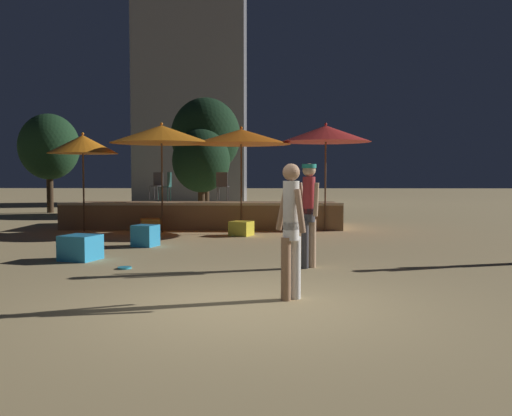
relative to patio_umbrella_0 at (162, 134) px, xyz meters
name	(u,v)px	position (x,y,z in m)	size (l,w,h in m)	color
ground_plane	(246,306)	(2.77, -9.02, -2.78)	(120.00, 120.00, 0.00)	tan
wooden_deck	(205,215)	(1.01, 1.86, -2.41)	(8.42, 2.75, 0.82)	olive
patio_umbrella_0	(162,134)	(0.00, 0.00, 0.00)	(2.91, 2.91, 3.12)	brown
patio_umbrella_1	(241,137)	(2.23, 0.48, -0.04)	(2.89, 2.89, 3.04)	brown
patio_umbrella_2	(83,144)	(-2.33, 0.23, -0.27)	(2.01, 2.01, 2.86)	brown
patio_umbrella_3	(326,134)	(4.68, 0.46, 0.04)	(2.62, 2.62, 3.14)	brown
cube_seat_0	(241,228)	(2.30, -0.82, -2.59)	(0.70, 0.70, 0.39)	yellow
cube_seat_1	(80,248)	(-0.59, -5.28, -2.54)	(0.79, 0.79, 0.48)	#2D9EDB
cube_seat_2	(145,236)	(0.20, -3.15, -2.54)	(0.63, 0.63, 0.49)	#2D9EDB
cube_seat_3	(150,226)	(-0.29, -0.31, -2.58)	(0.64, 0.64, 0.41)	orange
person_0	(291,225)	(3.35, -8.66, -1.79)	(0.42, 0.49, 1.80)	white
person_2	(309,208)	(3.76, -6.10, -1.72)	(0.39, 0.44, 1.85)	#3F3F47
bistro_chair_0	(157,183)	(-0.68, 2.68, -1.42)	(0.43, 0.44, 0.90)	#47474C
bistro_chair_1	(222,184)	(1.57, 1.77, -1.42)	(0.40, 0.40, 0.90)	#47474C
bistro_chair_2	(306,184)	(4.18, 1.58, -1.42)	(0.42, 0.42, 0.90)	#47474C
bistro_chair_3	(167,184)	(-0.09, 1.31, -1.42)	(0.40, 0.40, 0.90)	#1E4C47
frisbee_disc	(125,268)	(0.52, -6.28, -2.77)	(0.24, 0.24, 0.03)	#33B2D8
background_tree_0	(206,136)	(0.34, 8.05, 0.48)	(2.93, 2.93, 4.89)	#3D2B1C
background_tree_1	(201,161)	(0.30, 6.80, -0.59)	(2.33, 2.33, 3.48)	#3D2B1C
background_tree_2	(49,147)	(-6.41, 8.18, 0.04)	(2.56, 2.56, 4.25)	#3D2B1C
distant_building	(192,76)	(-1.42, 16.67, 4.49)	(6.15, 3.77, 14.55)	gray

